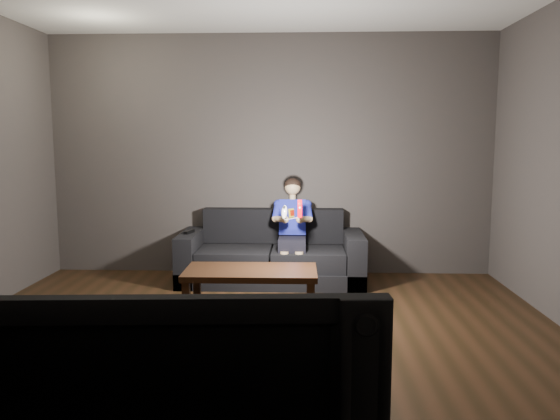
{
  "coord_description": "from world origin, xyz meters",
  "views": [
    {
      "loc": [
        0.37,
        -3.69,
        1.53
      ],
      "look_at": [
        0.15,
        1.55,
        0.85
      ],
      "focal_mm": 35.0,
      "sensor_mm": 36.0,
      "label": 1
    }
  ],
  "objects": [
    {
      "name": "wii_remote_black",
      "position": [
        -0.84,
        2.01,
        0.55
      ],
      "size": [
        0.09,
        0.17,
        0.03
      ],
      "color": "black",
      "rests_on": "sofa"
    },
    {
      "name": "nunchuk_white",
      "position": [
        0.19,
        1.63,
        0.82
      ],
      "size": [
        0.08,
        0.1,
        0.15
      ],
      "color": "silver",
      "rests_on": "child"
    },
    {
      "name": "front_wall",
      "position": [
        0.0,
        -2.5,
        1.35
      ],
      "size": [
        5.0,
        0.04,
        2.7
      ],
      "primitive_type": "cube",
      "color": "#403A36",
      "rests_on": "ground"
    },
    {
      "name": "wii_remote_red",
      "position": [
        0.34,
        1.63,
        0.85
      ],
      "size": [
        0.05,
        0.07,
        0.18
      ],
      "color": "#E00008",
      "rests_on": "child"
    },
    {
      "name": "sofa",
      "position": [
        0.04,
        2.08,
        0.25
      ],
      "size": [
        1.96,
        0.85,
        0.76
      ],
      "color": "black",
      "rests_on": "floor"
    },
    {
      "name": "child",
      "position": [
        0.26,
        2.04,
        0.66
      ],
      "size": [
        0.43,
        0.52,
        1.05
      ],
      "color": "black",
      "rests_on": "sofa"
    },
    {
      "name": "coffee_table",
      "position": [
        -0.08,
        0.9,
        0.36
      ],
      "size": [
        1.15,
        0.58,
        0.41
      ],
      "color": "black",
      "rests_on": "floor"
    },
    {
      "name": "back_wall",
      "position": [
        0.0,
        2.5,
        1.35
      ],
      "size": [
        5.0,
        0.04,
        2.7
      ],
      "primitive_type": "cube",
      "color": "#403A36",
      "rests_on": "ground"
    },
    {
      "name": "tv",
      "position": [
        -0.01,
        -2.27,
        0.8
      ],
      "size": [
        1.21,
        0.24,
        0.69
      ],
      "primitive_type": "imported",
      "rotation": [
        0.0,
        0.0,
        0.07
      ],
      "color": "black",
      "rests_on": "media_console"
    },
    {
      "name": "floor",
      "position": [
        0.0,
        0.0,
        0.0
      ],
      "size": [
        5.0,
        5.0,
        0.0
      ],
      "primitive_type": "plane",
      "color": "black",
      "rests_on": "ground"
    }
  ]
}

